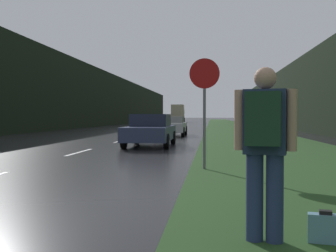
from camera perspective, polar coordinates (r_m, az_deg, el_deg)
name	(u,v)px	position (r m, az deg, el deg)	size (l,w,h in m)	color
grass_verge	(236,129)	(42.62, 9.20, -0.42)	(6.00, 240.00, 0.02)	#26471E
lane_stripe_c	(79,152)	(15.80, -11.90, -3.48)	(0.12, 3.00, 0.01)	silver
lane_stripe_d	(120,141)	(22.55, -6.46, -2.01)	(0.12, 3.00, 0.01)	silver
lane_stripe_e	(142,135)	(29.42, -3.54, -1.22)	(0.12, 3.00, 0.01)	silver
lane_stripe_f	(155,131)	(36.33, -1.73, -0.72)	(0.12, 3.00, 0.01)	silver
treeline_far_side	(93,98)	(54.71, -10.16, 3.82)	(2.00, 140.00, 7.36)	black
treeline_near_side	(281,101)	(53.24, 15.06, 3.31)	(2.00, 140.00, 6.34)	black
stop_sign	(204,100)	(10.43, 4.96, 3.57)	(0.75, 0.07, 2.75)	slate
hitchhiker_with_backpack	(265,143)	(4.46, 12.95, -2.24)	(0.63, 0.49, 1.84)	navy
suitcase	(325,229)	(4.76, 20.55, -12.93)	(0.37, 0.21, 0.36)	#6093A8
car_passing_near	(150,130)	(18.59, -2.39, -0.56)	(1.95, 4.78, 1.41)	#2D3856
car_passing_far	(171,126)	(28.26, 0.45, 0.03)	(1.95, 4.49, 1.30)	#BCBCBC
delivery_truck	(178,113)	(88.13, 1.36, 1.74)	(2.54, 6.90, 3.64)	#6E684F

